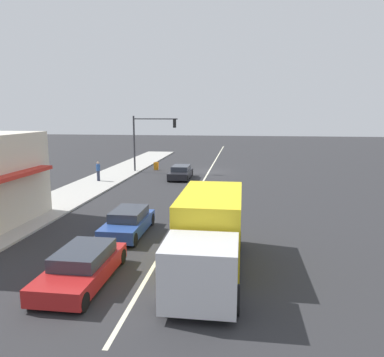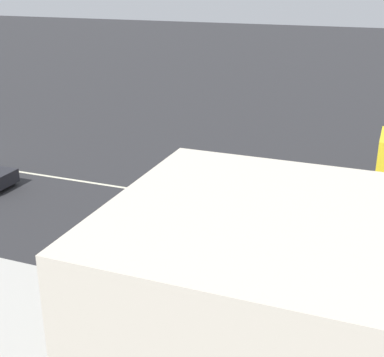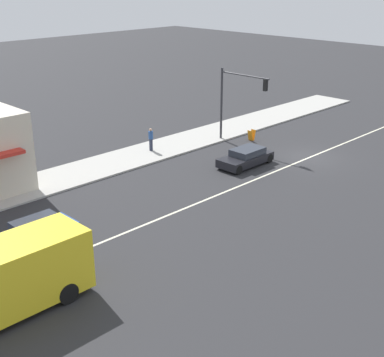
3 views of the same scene
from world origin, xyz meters
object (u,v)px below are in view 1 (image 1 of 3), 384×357
sedan_dark (181,172)px  delivery_truck (209,234)px  pedestrian (98,171)px  hatchback_red (82,267)px  traffic_signal_main (148,134)px  coupe_blue (128,222)px  warning_aframe_sign (156,166)px

sedan_dark → delivery_truck: bearing=102.4°
pedestrian → hatchback_red: bearing=109.9°
pedestrian → delivery_truck: bearing=123.1°
traffic_signal_main → pedestrian: 7.32m
traffic_signal_main → coupe_blue: bearing=101.4°
warning_aframe_sign → hatchback_red: bearing=97.4°
pedestrian → coupe_blue: size_ratio=0.41×
pedestrian → hatchback_red: pedestrian is taller
traffic_signal_main → warning_aframe_sign: traffic_signal_main is taller
pedestrian → traffic_signal_main: bearing=-116.1°
warning_aframe_sign → sedan_dark: (-3.47, 4.89, 0.16)m
warning_aframe_sign → sedan_dark: bearing=125.4°
delivery_truck → coupe_blue: (4.40, -3.82, -0.86)m
traffic_signal_main → warning_aframe_sign: size_ratio=6.69×
warning_aframe_sign → hatchback_red: (-3.47, 26.58, 0.17)m
hatchback_red → sedan_dark: hatchback_red is taller
pedestrian → coupe_blue: 15.15m
traffic_signal_main → pedestrian: traffic_signal_main is taller
coupe_blue → sedan_dark: 16.20m
pedestrian → warning_aframe_sign: pedestrian is taller
sedan_dark → warning_aframe_sign: bearing=-54.6°
traffic_signal_main → warning_aframe_sign: (-0.46, -1.55, -3.47)m
traffic_signal_main → sedan_dark: bearing=139.6°
traffic_signal_main → hatchback_red: traffic_signal_main is taller
coupe_blue → hatchback_red: (-0.00, 5.50, -0.01)m
delivery_truck → pedestrian: bearing=-56.9°
warning_aframe_sign → coupe_blue: (-3.47, 21.08, 0.18)m
hatchback_red → delivery_truck: bearing=-159.1°
delivery_truck → hatchback_red: (4.40, 1.68, -0.88)m
coupe_blue → hatchback_red: coupe_blue is taller
hatchback_red → sedan_dark: bearing=-90.0°
warning_aframe_sign → delivery_truck: delivery_truck is taller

